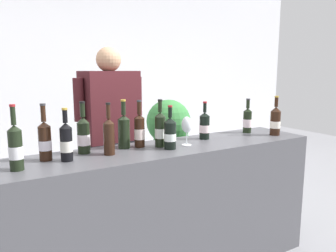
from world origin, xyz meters
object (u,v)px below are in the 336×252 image
(wine_bottle_2, at_px, (124,130))
(wine_bottle_7, at_px, (109,135))
(wine_bottle_0, at_px, (170,133))
(wine_bottle_11, at_px, (204,126))
(wine_bottle_5, at_px, (16,147))
(wine_bottle_8, at_px, (247,120))
(wine_bottle_9, at_px, (45,140))
(potted_shrub, at_px, (174,144))
(wine_bottle_10, at_px, (160,129))
(person_server, at_px, (111,154))
(wine_glass, at_px, (187,126))
(wine_bottle_4, at_px, (275,121))
(wine_bottle_6, at_px, (66,142))
(wine_bottle_1, at_px, (139,130))
(wine_bottle_3, at_px, (84,135))

(wine_bottle_2, bearing_deg, wine_bottle_7, -142.67)
(wine_bottle_0, relative_size, wine_bottle_2, 0.89)
(wine_bottle_7, relative_size, wine_bottle_11, 1.13)
(wine_bottle_5, height_order, wine_bottle_8, wine_bottle_5)
(wine_bottle_8, height_order, wine_bottle_9, wine_bottle_9)
(wine_bottle_5, bearing_deg, potted_shrub, 32.07)
(wine_bottle_10, bearing_deg, person_server, 107.10)
(wine_bottle_11, bearing_deg, wine_bottle_10, -173.32)
(potted_shrub, bearing_deg, wine_bottle_11, -106.73)
(wine_bottle_5, height_order, wine_bottle_9, wine_bottle_5)
(wine_bottle_5, distance_m, wine_glass, 1.13)
(wine_bottle_4, bearing_deg, person_server, 150.98)
(wine_bottle_7, bearing_deg, wine_bottle_6, -176.79)
(wine_bottle_1, xyz_separation_m, wine_bottle_5, (-0.81, -0.15, 0.01))
(wine_bottle_2, bearing_deg, wine_bottle_0, -35.25)
(wine_bottle_4, distance_m, person_server, 1.39)
(wine_bottle_10, height_order, potted_shrub, wine_bottle_10)
(wine_bottle_3, relative_size, wine_bottle_10, 1.01)
(wine_bottle_0, height_order, potted_shrub, wine_bottle_0)
(wine_bottle_8, distance_m, person_server, 1.19)
(wine_bottle_2, height_order, wine_bottle_7, wine_bottle_2)
(wine_bottle_3, height_order, person_server, person_server)
(wine_bottle_5, relative_size, wine_bottle_8, 1.22)
(person_server, distance_m, potted_shrub, 0.95)
(wine_bottle_1, distance_m, wine_bottle_4, 1.17)
(wine_bottle_0, bearing_deg, wine_bottle_5, 179.49)
(wine_bottle_0, xyz_separation_m, wine_bottle_11, (0.40, 0.15, -0.00))
(wine_bottle_7, distance_m, person_server, 0.67)
(wine_bottle_0, bearing_deg, wine_bottle_3, 160.85)
(wine_bottle_1, distance_m, wine_bottle_9, 0.64)
(wine_bottle_6, xyz_separation_m, potted_shrub, (1.35, 0.98, -0.37))
(wine_bottle_0, height_order, wine_bottle_3, wine_bottle_3)
(wine_bottle_5, bearing_deg, wine_bottle_2, 14.04)
(wine_glass, bearing_deg, wine_bottle_8, 10.44)
(wine_bottle_6, height_order, person_server, person_server)
(wine_bottle_6, bearing_deg, wine_bottle_11, 4.89)
(wine_bottle_7, bearing_deg, wine_bottle_1, 19.93)
(wine_bottle_6, bearing_deg, wine_bottle_3, 43.39)
(wine_bottle_0, relative_size, wine_bottle_5, 0.84)
(wine_bottle_0, xyz_separation_m, wine_bottle_7, (-0.41, 0.07, 0.02))
(wine_bottle_1, height_order, potted_shrub, wine_bottle_1)
(wine_bottle_7, height_order, wine_bottle_10, same)
(wine_bottle_4, distance_m, wine_bottle_9, 1.80)
(wine_bottle_2, xyz_separation_m, wine_bottle_7, (-0.15, -0.12, 0.00))
(wine_bottle_10, height_order, wine_glass, wine_bottle_10)
(wine_bottle_1, relative_size, wine_bottle_9, 0.97)
(wine_bottle_1, xyz_separation_m, wine_bottle_4, (1.15, -0.19, -0.00))
(wine_bottle_11, height_order, wine_glass, wine_bottle_11)
(wine_bottle_3, distance_m, wine_bottle_8, 1.42)
(wine_bottle_9, height_order, potted_shrub, wine_bottle_9)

